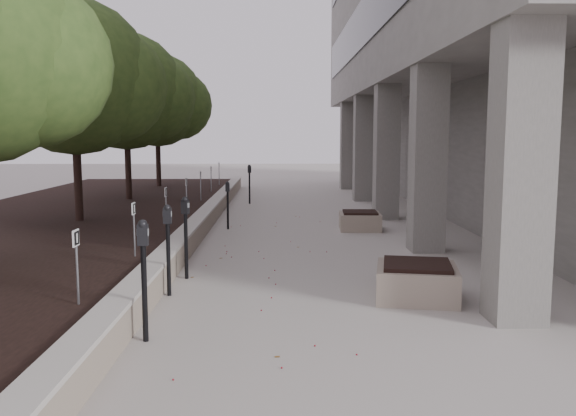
{
  "coord_description": "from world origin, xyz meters",
  "views": [
    {
      "loc": [
        0.19,
        -6.93,
        2.54
      ],
      "look_at": [
        0.39,
        6.02,
        0.94
      ],
      "focal_mm": 37.49,
      "sensor_mm": 36.0,
      "label": 1
    }
  ],
  "objects": [
    {
      "name": "berry_scatter",
      "position": [
        -0.1,
        5.0,
        0.01
      ],
      "size": [
        3.3,
        14.1,
        0.02
      ],
      "primitive_type": null,
      "color": "maroon",
      "rests_on": "ground"
    },
    {
      "name": "parking_sign_6",
      "position": [
        -2.35,
        12.5,
        0.88
      ],
      "size": [
        0.04,
        0.22,
        0.96
      ],
      "primitive_type": null,
      "color": "black",
      "rests_on": "planting_bed"
    },
    {
      "name": "crabapple_tree_5",
      "position": [
        -4.8,
        18.0,
        3.12
      ],
      "size": [
        4.6,
        4.0,
        5.44
      ],
      "primitive_type": null,
      "color": "#2F4A1C",
      "rests_on": "planting_bed"
    },
    {
      "name": "planter_back",
      "position": [
        2.35,
        8.9,
        0.25
      ],
      "size": [
        1.12,
        1.12,
        0.5
      ],
      "primitive_type": null,
      "rotation": [
        0.0,
        0.0,
        -0.05
      ],
      "color": "#A19280",
      "rests_on": "ground"
    },
    {
      "name": "crabapple_tree_3",
      "position": [
        -4.8,
        8.0,
        3.12
      ],
      "size": [
        4.6,
        4.0,
        5.44
      ],
      "primitive_type": null,
      "color": "#2F4A1C",
      "rests_on": "planting_bed"
    },
    {
      "name": "parking_sign_3",
      "position": [
        -2.35,
        3.5,
        0.88
      ],
      "size": [
        0.04,
        0.22,
        0.96
      ],
      "primitive_type": null,
      "color": "black",
      "rests_on": "planting_bed"
    },
    {
      "name": "parking_meter_4",
      "position": [
        -1.18,
        9.03,
        0.65
      ],
      "size": [
        0.13,
        0.09,
        1.29
      ],
      "primitive_type": null,
      "rotation": [
        0.0,
        0.0,
        0.02
      ],
      "color": "black",
      "rests_on": "ground"
    },
    {
      "name": "planting_bed",
      "position": [
        -5.5,
        9.0,
        0.2
      ],
      "size": [
        7.0,
        26.0,
        0.4
      ],
      "primitive_type": "cube",
      "color": "black",
      "rests_on": "ground"
    },
    {
      "name": "ground",
      "position": [
        0.0,
        0.0,
        0.0
      ],
      "size": [
        90.0,
        90.0,
        0.0
      ],
      "primitive_type": "plane",
      "color": "#ACA69E",
      "rests_on": "ground"
    },
    {
      "name": "planter_front",
      "position": [
        2.32,
        2.13,
        0.28
      ],
      "size": [
        1.42,
        1.42,
        0.57
      ],
      "primitive_type": null,
      "rotation": [
        0.0,
        0.0,
        -0.18
      ],
      "color": "#A19280",
      "rests_on": "ground"
    },
    {
      "name": "parking_meter_2",
      "position": [
        -1.55,
        2.36,
        0.73
      ],
      "size": [
        0.15,
        0.1,
        1.46
      ],
      "primitive_type": null,
      "rotation": [
        0.0,
        0.0,
        -0.01
      ],
      "color": "black",
      "rests_on": "ground"
    },
    {
      "name": "parking_meter_5",
      "position": [
        -0.89,
        14.98,
        0.72
      ],
      "size": [
        0.16,
        0.13,
        1.44
      ],
      "primitive_type": null,
      "rotation": [
        0.0,
        0.0,
        0.22
      ],
      "color": "black",
      "rests_on": "ground"
    },
    {
      "name": "parking_meter_3",
      "position": [
        -1.45,
        3.49,
        0.73
      ],
      "size": [
        0.17,
        0.15,
        1.46
      ],
      "primitive_type": null,
      "rotation": [
        0.0,
        0.0,
        -0.38
      ],
      "color": "black",
      "rests_on": "ground"
    },
    {
      "name": "crabapple_tree_4",
      "position": [
        -4.8,
        13.0,
        3.12
      ],
      "size": [
        4.6,
        4.0,
        5.44
      ],
      "primitive_type": null,
      "color": "#2F4A1C",
      "rests_on": "planting_bed"
    },
    {
      "name": "parking_sign_4",
      "position": [
        -2.35,
        6.5,
        0.88
      ],
      "size": [
        0.04,
        0.22,
        0.96
      ],
      "primitive_type": null,
      "color": "black",
      "rests_on": "planting_bed"
    },
    {
      "name": "parking_meter_1",
      "position": [
        -1.46,
        0.25,
        0.76
      ],
      "size": [
        0.16,
        0.11,
        1.52
      ],
      "primitive_type": null,
      "rotation": [
        0.0,
        0.0,
        0.05
      ],
      "color": "black",
      "rests_on": "ground"
    },
    {
      "name": "parking_sign_5",
      "position": [
        -2.35,
        9.5,
        0.88
      ],
      "size": [
        0.04,
        0.22,
        0.96
      ],
      "primitive_type": null,
      "color": "black",
      "rests_on": "planting_bed"
    },
    {
      "name": "retaining_wall",
      "position": [
        -1.82,
        9.0,
        0.25
      ],
      "size": [
        0.39,
        26.0,
        0.5
      ],
      "primitive_type": null,
      "color": "#A19280",
      "rests_on": "ground"
    },
    {
      "name": "parking_sign_7",
      "position": [
        -2.35,
        15.5,
        0.88
      ],
      "size": [
        0.04,
        0.22,
        0.96
      ],
      "primitive_type": null,
      "color": "black",
      "rests_on": "planting_bed"
    },
    {
      "name": "parking_sign_8",
      "position": [
        -2.35,
        18.5,
        0.88
      ],
      "size": [
        0.04,
        0.22,
        0.96
      ],
      "primitive_type": null,
      "color": "black",
      "rests_on": "planting_bed"
    },
    {
      "name": "parking_sign_2",
      "position": [
        -2.35,
        0.5,
        0.88
      ],
      "size": [
        0.04,
        0.22,
        0.96
      ],
      "primitive_type": null,
      "color": "black",
      "rests_on": "planting_bed"
    }
  ]
}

